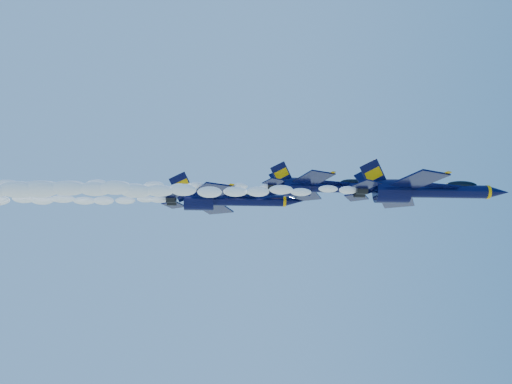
{
  "coord_description": "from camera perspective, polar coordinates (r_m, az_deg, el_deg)",
  "views": [
    {
      "loc": [
        -6.29,
        -71.2,
        131.18
      ],
      "look_at": [
        -2.9,
        -4.24,
        151.54
      ],
      "focal_mm": 40.0,
      "sensor_mm": 36.0,
      "label": 1
    }
  ],
  "objects": [
    {
      "name": "jet_lead",
      "position": [
        66.87,
        16.29,
        0.14
      ],
      "size": [
        17.67,
        14.5,
        6.57
      ],
      "color": "black"
    },
    {
      "name": "smoke_trail_jet_lead",
      "position": [
        64.66,
        -15.56,
        0.19
      ],
      "size": [
        57.19,
        2.39,
        2.15
      ],
      "primitive_type": "ellipsoid",
      "color": "white"
    },
    {
      "name": "jet_second",
      "position": [
        72.13,
        6.53,
        0.54
      ],
      "size": [
        15.64,
        12.83,
        5.81
      ],
      "color": "black"
    },
    {
      "name": "smoke_trail_jet_second",
      "position": [
        74.87,
        -21.17,
        0.56
      ],
      "size": [
        57.19,
        2.12,
        1.91
      ],
      "primitive_type": "ellipsoid",
      "color": "white"
    },
    {
      "name": "jet_third",
      "position": [
        75.65,
        -2.98,
        -0.75
      ],
      "size": [
        18.19,
        14.92,
        6.76
      ],
      "color": "black"
    }
  ]
}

